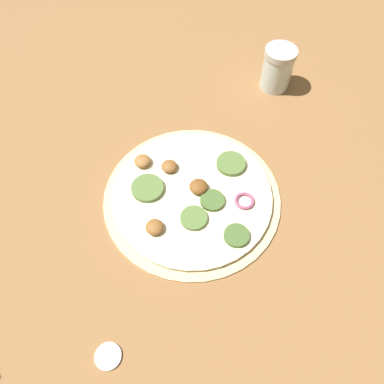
# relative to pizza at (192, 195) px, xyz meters

# --- Properties ---
(ground_plane) EXTENTS (3.00, 3.00, 0.00)m
(ground_plane) POSITION_rel_pizza_xyz_m (0.00, -0.00, -0.01)
(ground_plane) COLOR olive
(pizza) EXTENTS (0.29, 0.29, 0.03)m
(pizza) POSITION_rel_pizza_xyz_m (0.00, 0.00, 0.00)
(pizza) COLOR beige
(pizza) RESTS_ON ground_plane
(spice_jar) EXTENTS (0.06, 0.06, 0.08)m
(spice_jar) POSITION_rel_pizza_xyz_m (0.30, 0.09, 0.04)
(spice_jar) COLOR silver
(spice_jar) RESTS_ON ground_plane
(loose_cap) EXTENTS (0.03, 0.03, 0.01)m
(loose_cap) POSITION_rel_pizza_xyz_m (-0.24, -0.11, -0.00)
(loose_cap) COLOR beige
(loose_cap) RESTS_ON ground_plane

